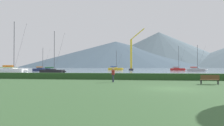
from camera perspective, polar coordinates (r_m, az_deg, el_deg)
name	(u,v)px	position (r m, az deg, el deg)	size (l,w,h in m)	color
ground_plane	(171,89)	(17.28, 16.31, -6.91)	(1000.00, 1000.00, 0.00)	#385B33
harbor_water	(145,69)	(154.04, 9.11, -1.59)	(320.00, 246.00, 0.00)	#8499A8
hedge_line	(159,77)	(28.15, 13.14, -3.72)	(80.00, 1.20, 0.86)	#284C23
sailboat_slip_1	(12,70)	(58.39, -26.18, -1.86)	(8.99, 3.10, 13.35)	white
sailboat_slip_3	(53,71)	(53.85, -16.26, -2.18)	(7.00, 2.39, 10.75)	black
sailboat_slip_4	(178,69)	(94.07, 17.90, -1.62)	(7.00, 2.10, 10.70)	red
sailboat_slip_5	(115,69)	(99.00, 0.99, -1.60)	(7.87, 2.53, 9.47)	gold
sailboat_slip_6	(196,70)	(80.85, 22.53, -1.72)	(7.04, 2.21, 9.67)	#9E9EA3
sailboat_slip_7	(42,69)	(81.16, -19.08, -1.73)	(7.34, 2.52, 8.73)	navy
park_bench_under_tree	(210,79)	(22.75, 25.66, -4.06)	(1.78, 0.58, 0.95)	brown
person_standing_walker	(113,74)	(23.25, 0.31, -2.99)	(0.36, 0.56, 1.65)	#2D3347
dock_crane	(132,56)	(90.85, 5.52, 1.85)	(6.93, 2.00, 18.68)	#333338
distant_hill_west_ridge	(159,50)	(394.90, 12.99, 3.66)	(275.53, 275.53, 66.44)	slate
distant_hill_east_ridge	(116,54)	(372.37, 1.04, 2.43)	(330.55, 330.55, 47.22)	#425666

